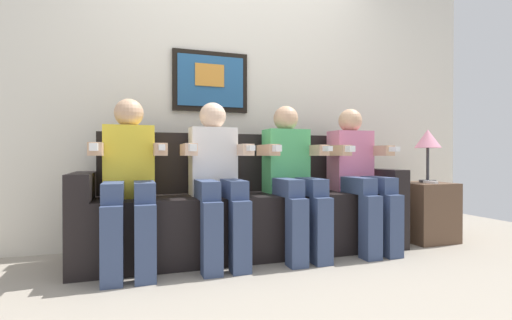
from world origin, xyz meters
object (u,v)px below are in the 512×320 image
Objects in this scene: person_leftmost at (129,175)px; person_right_center at (292,173)px; spare_remote_on_table at (431,182)px; side_table_right at (425,212)px; person_left_center at (216,174)px; table_lamp at (428,141)px; person_rightmost at (359,172)px; couch at (249,211)px.

person_right_center is (1.14, 0.00, 0.00)m from person_leftmost.
spare_remote_on_table is (1.25, -0.03, -0.10)m from person_right_center.
side_table_right is 3.85× the size of spare_remote_on_table.
side_table_right is at bearing 1.91° from person_left_center.
person_leftmost is 2.39m from spare_remote_on_table.
spare_remote_on_table is at bearing -1.16° from person_right_center.
person_leftmost is at bearing -178.02° from table_lamp.
spare_remote_on_table is at bearing -0.80° from person_left_center.
person_right_center is 1.33m from side_table_right.
person_leftmost is 2.22× the size of side_table_right.
person_right_center is 1.00× the size of person_rightmost.
person_right_center is (0.57, 0.00, 0.00)m from person_left_center.
person_left_center is 8.54× the size of spare_remote_on_table.
couch reaches higher than side_table_right.
person_left_center is (-0.28, -0.17, 0.29)m from couch.
spare_remote_on_table is at bearing -107.19° from side_table_right.
couch is at bearing 177.01° from table_lamp.
side_table_right is 1.09× the size of table_lamp.
table_lamp is at bearing 2.58° from person_left_center.
person_left_center reaches higher than spare_remote_on_table.
spare_remote_on_table is (1.82, -0.03, -0.10)m from person_left_center.
person_left_center is 2.41× the size of table_lamp.
person_right_center reaches higher than couch.
person_rightmost is 2.41× the size of table_lamp.
couch is 18.60× the size of spare_remote_on_table.
spare_remote_on_table is at bearing -123.63° from table_lamp.
couch is at bearing 172.78° from spare_remote_on_table.
person_left_center is at bearing 180.00° from person_rightmost.
couch is at bearing 168.78° from person_rightmost.
person_right_center is at bearing 0.00° from person_leftmost.
person_rightmost is (0.85, -0.17, 0.29)m from couch.
person_right_center is at bearing 178.84° from spare_remote_on_table.
spare_remote_on_table is at bearing -7.22° from couch.
spare_remote_on_table is (-0.07, -0.11, -0.35)m from table_lamp.
table_lamp reaches higher than couch.
couch is 2.18× the size of person_rightmost.
person_right_center is 0.57m from person_rightmost.
person_rightmost reaches higher than table_lamp.
table_lamp is at bearing -2.99° from couch.
person_right_center is 8.54× the size of spare_remote_on_table.
person_rightmost is (1.14, 0.00, 0.00)m from person_left_center.
couch reaches higher than spare_remote_on_table.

